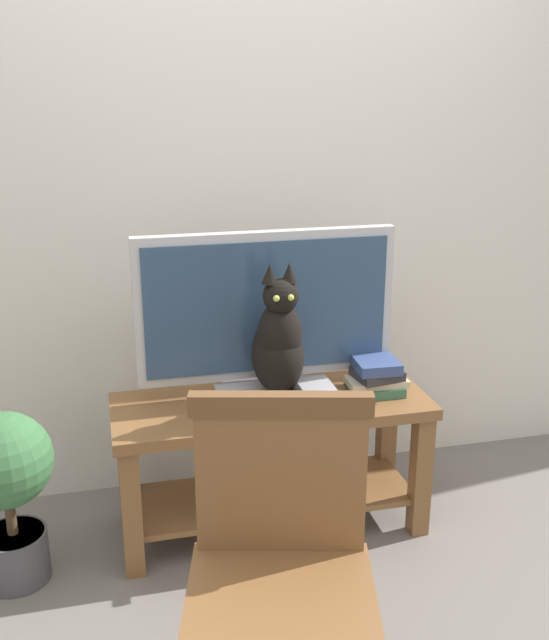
{
  "coord_description": "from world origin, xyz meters",
  "views": [
    {
      "loc": [
        -0.61,
        -2.05,
        1.72
      ],
      "look_at": [
        -0.01,
        0.41,
        0.89
      ],
      "focal_mm": 41.61,
      "sensor_mm": 36.0,
      "label": 1
    }
  ],
  "objects": [
    {
      "name": "wooden_chair",
      "position": [
        -0.21,
        -0.5,
        0.56
      ],
      "size": [
        0.57,
        0.58,
        0.96
      ],
      "color": "brown",
      "rests_on": "ground"
    },
    {
      "name": "cat",
      "position": [
        -0.0,
        0.39,
        0.8
      ],
      "size": [
        0.19,
        0.32,
        0.5
      ],
      "color": "black",
      "rests_on": "media_box"
    },
    {
      "name": "media_box",
      "position": [
        -0.0,
        0.4,
        0.58
      ],
      "size": [
        0.44,
        0.26,
        0.07
      ],
      "color": "#ADADB2",
      "rests_on": "tv_stand"
    },
    {
      "name": "tv",
      "position": [
        -0.01,
        0.54,
        0.89
      ],
      "size": [
        0.98,
        0.2,
        0.64
      ],
      "color": "#B7B7BC",
      "rests_on": "tv_stand"
    },
    {
      "name": "potted_plant",
      "position": [
        -0.98,
        0.35,
        0.39
      ],
      "size": [
        0.33,
        0.33,
        0.65
      ],
      "color": "#47474C",
      "rests_on": "ground"
    },
    {
      "name": "tv_stand",
      "position": [
        -0.01,
        0.46,
        0.38
      ],
      "size": [
        1.2,
        0.45,
        0.55
      ],
      "color": "brown",
      "rests_on": "ground"
    },
    {
      "name": "book_stack",
      "position": [
        0.4,
        0.44,
        0.62
      ],
      "size": [
        0.23,
        0.19,
        0.14
      ],
      "color": "#38664C",
      "rests_on": "tv_stand"
    },
    {
      "name": "back_wall",
      "position": [
        0.0,
        0.97,
        1.4
      ],
      "size": [
        7.0,
        0.12,
        2.8
      ],
      "primitive_type": "cube",
      "color": "silver",
      "rests_on": "ground"
    },
    {
      "name": "ground_plane",
      "position": [
        0.0,
        0.0,
        0.0
      ],
      "size": [
        12.0,
        12.0,
        0.0
      ],
      "primitive_type": "plane",
      "color": "slate"
    }
  ]
}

